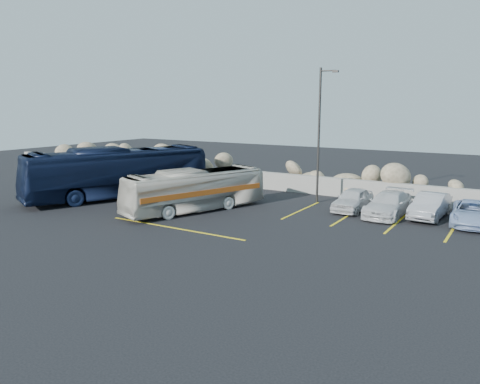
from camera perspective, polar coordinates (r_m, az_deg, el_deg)
The scene contains 11 objects.
ground at distance 22.12m, azimuth -6.29°, elevation -4.87°, with size 90.00×90.00×0.00m, color black.
seawall at distance 32.08m, azimuth 6.95°, elevation 1.06°, with size 60.00×0.40×1.20m, color gray.
riprap_pile at distance 33.06m, azimuth 7.85°, elevation 2.55°, with size 54.00×2.80×2.60m, color #877558, non-canonical shape.
parking_lines at distance 24.63m, azimuth 10.46°, elevation -3.37°, with size 18.16×9.36×0.01m.
lamppost at distance 28.38m, azimuth 9.71°, elevation 7.26°, with size 1.14×0.18×8.00m.
vintage_bus at distance 26.24m, azimuth -5.49°, elevation 0.24°, with size 1.98×8.47×2.36m, color beige.
tour_coach at distance 30.78m, azimuth -14.69°, elevation 2.31°, with size 2.72×11.64×3.24m, color black.
car_a at distance 27.01m, azimuth 13.59°, elevation -0.90°, with size 1.49×3.71×1.26m, color silver.
car_b at distance 26.49m, azimuth 22.17°, elevation -1.57°, with size 1.38×3.95×1.30m, color #ADACB1.
car_c at distance 26.23m, azimuth 17.65°, elevation -1.43°, with size 1.79×4.40×1.28m, color silver.
car_d at distance 25.88m, azimuth 26.51°, elevation -2.32°, with size 1.95×4.23×1.18m, color #9AB2DA.
Camera 1 is at (13.18, -16.77, 5.88)m, focal length 35.00 mm.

